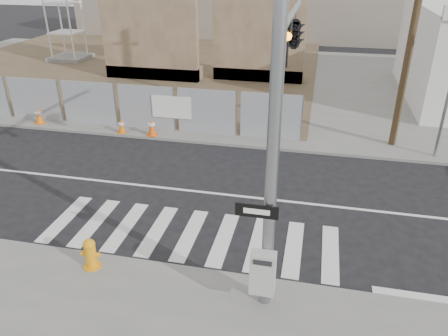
% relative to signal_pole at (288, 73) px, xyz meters
% --- Properties ---
extents(ground, '(100.00, 100.00, 0.00)m').
position_rel_signal_pole_xyz_m(ground, '(-2.49, 2.05, -4.78)').
color(ground, black).
rests_on(ground, ground).
extents(sidewalk_far, '(50.00, 20.00, 0.12)m').
position_rel_signal_pole_xyz_m(sidewalk_far, '(-2.49, 16.05, -4.72)').
color(sidewalk_far, slate).
rests_on(sidewalk_far, ground).
extents(signal_pole, '(0.96, 5.87, 7.00)m').
position_rel_signal_pole_xyz_m(signal_pole, '(0.00, 0.00, 0.00)').
color(signal_pole, gray).
rests_on(signal_pole, sidewalk_near).
extents(chain_link_fence, '(24.60, 0.04, 2.00)m').
position_rel_signal_pole_xyz_m(chain_link_fence, '(-12.49, 7.05, -3.66)').
color(chain_link_fence, gray).
rests_on(chain_link_fence, sidewalk_far).
extents(concrete_wall_left, '(6.00, 1.30, 8.00)m').
position_rel_signal_pole_xyz_m(concrete_wall_left, '(-9.49, 15.13, -1.40)').
color(concrete_wall_left, brown).
rests_on(concrete_wall_left, sidewalk_far).
extents(concrete_wall_right, '(5.50, 1.30, 8.00)m').
position_rel_signal_pole_xyz_m(concrete_wall_right, '(-2.99, 16.13, -1.40)').
color(concrete_wall_right, brown).
rests_on(concrete_wall_right, sidewalk_far).
extents(utility_pole_right, '(1.60, 0.28, 10.00)m').
position_rel_signal_pole_xyz_m(utility_pole_right, '(4.01, 7.55, 0.42)').
color(utility_pole_right, '#453620').
rests_on(utility_pole_right, sidewalk_far).
extents(fire_hydrant, '(0.54, 0.54, 0.84)m').
position_rel_signal_pole_xyz_m(fire_hydrant, '(-4.49, -2.50, -4.25)').
color(fire_hydrant, orange).
rests_on(fire_hydrant, sidewalk_near).
extents(traffic_cone_b, '(0.50, 0.50, 0.78)m').
position_rel_signal_pole_xyz_m(traffic_cone_b, '(-11.90, 6.56, -4.28)').
color(traffic_cone_b, orange).
rests_on(traffic_cone_b, sidewalk_far).
extents(traffic_cone_c, '(0.40, 0.40, 0.66)m').
position_rel_signal_pole_xyz_m(traffic_cone_c, '(-7.63, 6.27, -4.34)').
color(traffic_cone_c, '#D9640B').
rests_on(traffic_cone_c, sidewalk_far).
extents(traffic_cone_d, '(0.46, 0.46, 0.80)m').
position_rel_signal_pole_xyz_m(traffic_cone_d, '(-6.20, 6.27, -4.27)').
color(traffic_cone_d, '#E9520C').
rests_on(traffic_cone_d, sidewalk_far).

